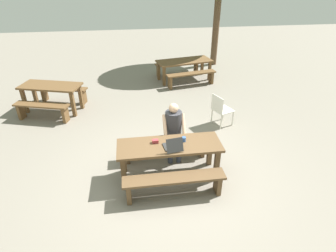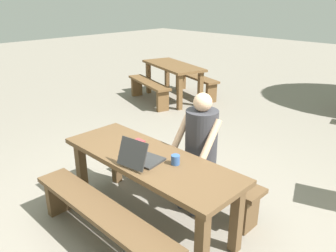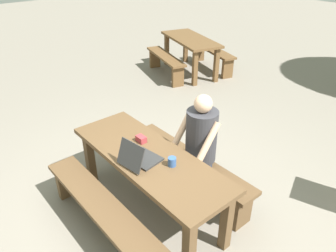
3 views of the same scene
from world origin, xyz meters
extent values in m
plane|color=gray|center=(0.00, 0.00, 0.00)|extent=(30.00, 30.00, 0.00)
cube|color=brown|center=(0.00, 0.00, 0.70)|extent=(1.93, 0.68, 0.05)
cube|color=brown|center=(-0.87, -0.24, 0.34)|extent=(0.09, 0.09, 0.67)
cube|color=brown|center=(0.87, -0.24, 0.34)|extent=(0.09, 0.09, 0.67)
cube|color=brown|center=(-0.87, 0.24, 0.34)|extent=(0.09, 0.09, 0.67)
cube|color=brown|center=(0.87, 0.24, 0.34)|extent=(0.09, 0.09, 0.67)
cube|color=brown|center=(0.00, -0.58, 0.41)|extent=(1.79, 0.30, 0.05)
cube|color=brown|center=(-0.79, -0.58, 0.19)|extent=(0.08, 0.24, 0.39)
cube|color=brown|center=(0.00, 0.58, 0.41)|extent=(1.79, 0.30, 0.05)
cube|color=brown|center=(-0.79, 0.58, 0.19)|extent=(0.08, 0.24, 0.39)
cube|color=brown|center=(0.79, 0.58, 0.19)|extent=(0.08, 0.24, 0.39)
cube|color=#2D2D2D|center=(0.03, -0.08, 0.73)|extent=(0.33, 0.30, 0.02)
cube|color=#2D2D2D|center=(0.06, -0.25, 0.86)|extent=(0.31, 0.15, 0.24)
cube|color=black|center=(0.06, -0.24, 0.87)|extent=(0.29, 0.13, 0.22)
cube|color=#993338|center=(-0.25, 0.09, 0.76)|extent=(0.11, 0.08, 0.07)
cylinder|color=#335693|center=(0.28, 0.07, 0.77)|extent=(0.08, 0.08, 0.09)
cylinder|color=#333847|center=(0.08, 0.40, 0.22)|extent=(0.10, 0.10, 0.43)
cylinder|color=#333847|center=(0.26, 0.40, 0.22)|extent=(0.10, 0.10, 0.43)
cube|color=#333847|center=(0.17, 0.49, 0.47)|extent=(0.28, 0.28, 0.12)
cylinder|color=#333338|center=(0.17, 0.58, 0.80)|extent=(0.33, 0.33, 0.58)
cylinder|color=#DBAD89|center=(-0.02, 0.48, 0.85)|extent=(0.07, 0.32, 0.41)
cylinder|color=#DBAD89|center=(0.35, 0.48, 0.85)|extent=(0.07, 0.32, 0.41)
sphere|color=#DBAD89|center=(0.17, 0.58, 1.18)|extent=(0.19, 0.19, 0.19)
cube|color=brown|center=(-2.82, 3.28, 0.75)|extent=(1.75, 1.13, 0.05)
cube|color=brown|center=(-3.58, 3.25, 0.36)|extent=(0.11, 0.11, 0.72)
cube|color=brown|center=(-2.21, 2.84, 0.36)|extent=(0.11, 0.11, 0.72)
cube|color=brown|center=(-3.44, 3.72, 0.36)|extent=(0.11, 0.11, 0.72)
cube|color=brown|center=(-2.07, 3.31, 0.36)|extent=(0.11, 0.11, 0.72)
cube|color=brown|center=(-2.99, 2.72, 0.44)|extent=(1.48, 0.71, 0.05)
cube|color=brown|center=(-3.60, 2.90, 0.21)|extent=(0.15, 0.25, 0.42)
cube|color=brown|center=(-2.39, 2.54, 0.21)|extent=(0.15, 0.25, 0.42)
cube|color=brown|center=(-2.66, 3.84, 0.44)|extent=(1.48, 0.71, 0.05)
cube|color=brown|center=(-3.26, 4.02, 0.21)|extent=(0.15, 0.25, 0.42)
cube|color=brown|center=(-2.05, 3.66, 0.21)|extent=(0.15, 0.25, 0.42)
camera|label=1|loc=(-0.62, -4.18, 3.55)|focal=29.40mm
camera|label=2|loc=(2.16, -1.93, 2.17)|focal=36.04mm
camera|label=3|loc=(2.16, -1.57, 2.60)|focal=34.62mm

